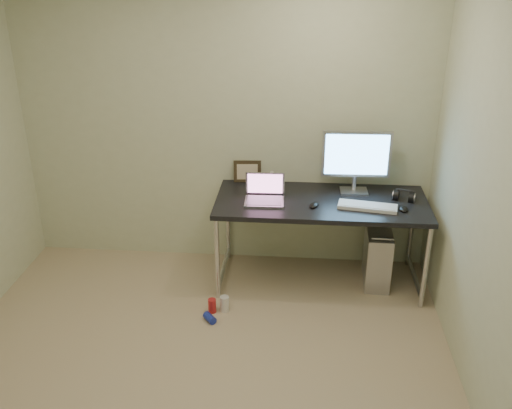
# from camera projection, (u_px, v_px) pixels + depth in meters

# --- Properties ---
(floor) EXTENTS (3.50, 3.50, 0.00)m
(floor) POSITION_uv_depth(u_px,v_px,m) (193.00, 387.00, 3.71)
(floor) COLOR tan
(floor) RESTS_ON ground
(wall_back) EXTENTS (3.50, 0.02, 2.50)m
(wall_back) POSITION_uv_depth(u_px,v_px,m) (225.00, 124.00, 4.78)
(wall_back) COLOR beige
(wall_back) RESTS_ON ground
(wall_right) EXTENTS (0.02, 3.50, 2.50)m
(wall_right) POSITION_uv_depth(u_px,v_px,m) (504.00, 225.00, 3.06)
(wall_right) COLOR beige
(wall_right) RESTS_ON ground
(desk) EXTENTS (1.70, 0.74, 0.75)m
(desk) POSITION_uv_depth(u_px,v_px,m) (321.00, 208.00, 4.61)
(desk) COLOR black
(desk) RESTS_ON ground
(tower_computer) EXTENTS (0.22, 0.47, 0.51)m
(tower_computer) POSITION_uv_depth(u_px,v_px,m) (377.00, 255.00, 4.79)
(tower_computer) COLOR silver
(tower_computer) RESTS_ON ground
(cable_a) EXTENTS (0.01, 0.16, 0.69)m
(cable_a) POSITION_uv_depth(u_px,v_px,m) (369.00, 223.00, 4.99)
(cable_a) COLOR black
(cable_a) RESTS_ON ground
(cable_b) EXTENTS (0.02, 0.11, 0.71)m
(cable_b) POSITION_uv_depth(u_px,v_px,m) (380.00, 227.00, 4.97)
(cable_b) COLOR black
(cable_b) RESTS_ON ground
(can_red) EXTENTS (0.08, 0.08, 0.11)m
(can_red) POSITION_uv_depth(u_px,v_px,m) (212.00, 306.00, 4.44)
(can_red) COLOR red
(can_red) RESTS_ON ground
(can_white) EXTENTS (0.08, 0.08, 0.13)m
(can_white) POSITION_uv_depth(u_px,v_px,m) (225.00, 304.00, 4.45)
(can_white) COLOR silver
(can_white) RESTS_ON ground
(can_blue) EXTENTS (0.12, 0.12, 0.06)m
(can_blue) POSITION_uv_depth(u_px,v_px,m) (210.00, 318.00, 4.34)
(can_blue) COLOR #1E2FAB
(can_blue) RESTS_ON ground
(laptop) EXTENTS (0.32, 0.26, 0.22)m
(laptop) POSITION_uv_depth(u_px,v_px,m) (265.00, 195.00, 4.56)
(laptop) COLOR #B3B2BA
(laptop) RESTS_ON desk
(monitor) EXTENTS (0.56, 0.17, 0.52)m
(monitor) POSITION_uv_depth(u_px,v_px,m) (356.00, 157.00, 4.61)
(monitor) COLOR #B3B2BA
(monitor) RESTS_ON desk
(keyboard) EXTENTS (0.47, 0.22, 0.03)m
(keyboard) POSITION_uv_depth(u_px,v_px,m) (367.00, 206.00, 4.44)
(keyboard) COLOR silver
(keyboard) RESTS_ON desk
(mouse_right) EXTENTS (0.07, 0.11, 0.04)m
(mouse_right) POSITION_uv_depth(u_px,v_px,m) (404.00, 208.00, 4.40)
(mouse_right) COLOR black
(mouse_right) RESTS_ON desk
(mouse_left) EXTENTS (0.10, 0.12, 0.04)m
(mouse_left) POSITION_uv_depth(u_px,v_px,m) (314.00, 204.00, 4.46)
(mouse_left) COLOR black
(mouse_left) RESTS_ON desk
(headphones) EXTENTS (0.19, 0.11, 0.11)m
(headphones) POSITION_uv_depth(u_px,v_px,m) (404.00, 196.00, 4.58)
(headphones) COLOR black
(headphones) RESTS_ON desk
(picture_frame) EXTENTS (0.24, 0.09, 0.19)m
(picture_frame) POSITION_uv_depth(u_px,v_px,m) (247.00, 171.00, 4.91)
(picture_frame) COLOR black
(picture_frame) RESTS_ON desk
(webcam) EXTENTS (0.04, 0.03, 0.12)m
(webcam) POSITION_uv_depth(u_px,v_px,m) (272.00, 175.00, 4.85)
(webcam) COLOR silver
(webcam) RESTS_ON desk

